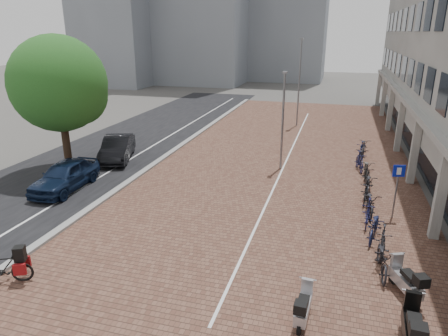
{
  "coord_description": "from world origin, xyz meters",
  "views": [
    {
      "loc": [
        4.95,
        -11.1,
        7.41
      ],
      "look_at": [
        0.0,
        6.0,
        1.3
      ],
      "focal_mm": 32.02,
      "sensor_mm": 36.0,
      "label": 1
    }
  ],
  "objects_px": {
    "scooter_mid": "(413,327)",
    "car_navy": "(65,175)",
    "hero_bike": "(3,268)",
    "scooter_back": "(303,305)",
    "car_dark": "(117,148)",
    "scooter_front": "(406,279)",
    "parking_sign": "(397,183)"
  },
  "relations": [
    {
      "from": "scooter_front",
      "to": "scooter_back",
      "type": "height_order",
      "value": "scooter_front"
    },
    {
      "from": "hero_bike",
      "to": "scooter_back",
      "type": "distance_m",
      "value": 9.06
    },
    {
      "from": "hero_bike",
      "to": "scooter_back",
      "type": "xyz_separation_m",
      "value": [
        9.02,
        0.81,
        -0.03
      ]
    },
    {
      "from": "car_dark",
      "to": "scooter_mid",
      "type": "bearing_deg",
      "value": -57.6
    },
    {
      "from": "car_dark",
      "to": "scooter_front",
      "type": "height_order",
      "value": "car_dark"
    },
    {
      "from": "car_navy",
      "to": "hero_bike",
      "type": "relative_size",
      "value": 2.38
    },
    {
      "from": "car_navy",
      "to": "scooter_front",
      "type": "distance_m",
      "value": 15.56
    },
    {
      "from": "scooter_mid",
      "to": "scooter_back",
      "type": "relative_size",
      "value": 1.19
    },
    {
      "from": "car_dark",
      "to": "hero_bike",
      "type": "bearing_deg",
      "value": -94.9
    },
    {
      "from": "scooter_front",
      "to": "scooter_mid",
      "type": "xyz_separation_m",
      "value": [
        -0.12,
        -2.15,
        0.05
      ]
    },
    {
      "from": "car_navy",
      "to": "scooter_back",
      "type": "distance_m",
      "value": 13.73
    },
    {
      "from": "scooter_mid",
      "to": "parking_sign",
      "type": "bearing_deg",
      "value": 90.83
    },
    {
      "from": "scooter_front",
      "to": "scooter_back",
      "type": "bearing_deg",
      "value": -168.45
    },
    {
      "from": "hero_bike",
      "to": "scooter_mid",
      "type": "relative_size",
      "value": 1.01
    },
    {
      "from": "scooter_mid",
      "to": "scooter_back",
      "type": "distance_m",
      "value": 2.65
    },
    {
      "from": "car_dark",
      "to": "hero_bike",
      "type": "xyz_separation_m",
      "value": [
        3.21,
        -12.23,
        -0.17
      ]
    },
    {
      "from": "parking_sign",
      "to": "scooter_mid",
      "type": "bearing_deg",
      "value": -106.87
    },
    {
      "from": "car_navy",
      "to": "scooter_mid",
      "type": "xyz_separation_m",
      "value": [
        14.79,
        -6.58,
        -0.12
      ]
    },
    {
      "from": "car_dark",
      "to": "scooter_mid",
      "type": "xyz_separation_m",
      "value": [
        14.86,
        -11.61,
        -0.11
      ]
    },
    {
      "from": "scooter_front",
      "to": "scooter_back",
      "type": "distance_m",
      "value": 3.38
    },
    {
      "from": "car_navy",
      "to": "parking_sign",
      "type": "distance_m",
      "value": 15.19
    },
    {
      "from": "scooter_mid",
      "to": "car_navy",
      "type": "bearing_deg",
      "value": 159.44
    },
    {
      "from": "car_navy",
      "to": "scooter_mid",
      "type": "relative_size",
      "value": 2.41
    },
    {
      "from": "car_navy",
      "to": "car_dark",
      "type": "bearing_deg",
      "value": 88.04
    },
    {
      "from": "parking_sign",
      "to": "hero_bike",
      "type": "bearing_deg",
      "value": -159.95
    },
    {
      "from": "scooter_back",
      "to": "parking_sign",
      "type": "distance_m",
      "value": 8.03
    },
    {
      "from": "scooter_front",
      "to": "scooter_mid",
      "type": "bearing_deg",
      "value": -117.02
    },
    {
      "from": "scooter_front",
      "to": "scooter_mid",
      "type": "height_order",
      "value": "scooter_mid"
    },
    {
      "from": "hero_bike",
      "to": "scooter_mid",
      "type": "xyz_separation_m",
      "value": [
        11.66,
        0.61,
        0.06
      ]
    },
    {
      "from": "scooter_front",
      "to": "car_dark",
      "type": "bearing_deg",
      "value": 124.0
    },
    {
      "from": "car_navy",
      "to": "scooter_mid",
      "type": "bearing_deg",
      "value": -26.79
    },
    {
      "from": "car_dark",
      "to": "scooter_back",
      "type": "bearing_deg",
      "value": -62.64
    }
  ]
}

